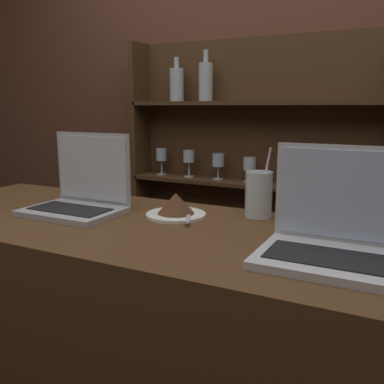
# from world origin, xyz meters

# --- Properties ---
(bar_counter) EXTENTS (1.65, 0.60, 0.95)m
(bar_counter) POSITION_xyz_m (0.00, 0.30, 0.48)
(bar_counter) COLOR #4C3019
(bar_counter) RESTS_ON ground_plane
(back_wall) EXTENTS (7.00, 0.06, 2.70)m
(back_wall) POSITION_xyz_m (0.00, 1.49, 1.35)
(back_wall) COLOR brown
(back_wall) RESTS_ON ground_plane
(back_shelf) EXTENTS (1.34, 0.18, 1.62)m
(back_shelf) POSITION_xyz_m (-0.06, 1.41, 0.85)
(back_shelf) COLOR #472D19
(back_shelf) RESTS_ON ground_plane
(laptop_near) EXTENTS (0.29, 0.21, 0.25)m
(laptop_near) POSITION_xyz_m (-0.25, 0.33, 1.01)
(laptop_near) COLOR #ADADB2
(laptop_near) RESTS_ON bar_counter
(laptop_far) EXTENTS (0.32, 0.23, 0.24)m
(laptop_far) POSITION_xyz_m (0.55, 0.26, 1.01)
(laptop_far) COLOR silver
(laptop_far) RESTS_ON bar_counter
(cake_plate) EXTENTS (0.18, 0.18, 0.07)m
(cake_plate) POSITION_xyz_m (0.05, 0.42, 0.99)
(cake_plate) COLOR white
(cake_plate) RESTS_ON bar_counter
(water_glass) EXTENTS (0.08, 0.08, 0.21)m
(water_glass) POSITION_xyz_m (0.28, 0.53, 1.02)
(water_glass) COLOR silver
(water_glass) RESTS_ON bar_counter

